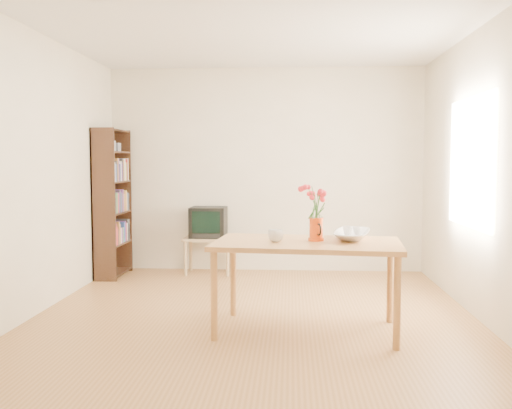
# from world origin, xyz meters

# --- Properties ---
(room) EXTENTS (4.50, 4.50, 4.50)m
(room) POSITION_xyz_m (0.03, 0.00, 1.30)
(room) COLOR olive
(room) RESTS_ON ground
(table) EXTENTS (1.60, 1.02, 0.75)m
(table) POSITION_xyz_m (0.47, -0.41, 0.68)
(table) COLOR #A56D38
(table) RESTS_ON ground
(tv_stand) EXTENTS (0.60, 0.45, 0.46)m
(tv_stand) POSITION_xyz_m (-0.70, 1.97, 0.39)
(tv_stand) COLOR tan
(tv_stand) RESTS_ON ground
(bookshelf) EXTENTS (0.28, 0.70, 1.80)m
(bookshelf) POSITION_xyz_m (-1.85, 1.75, 0.84)
(bookshelf) COLOR black
(bookshelf) RESTS_ON ground
(pitcher) EXTENTS (0.13, 0.21, 0.20)m
(pitcher) POSITION_xyz_m (0.54, -0.36, 0.84)
(pitcher) COLOR #E4460D
(pitcher) RESTS_ON table
(flowers) EXTENTS (0.22, 0.22, 0.32)m
(flowers) POSITION_xyz_m (0.54, -0.36, 1.09)
(flowers) COLOR #E63644
(flowers) RESTS_ON pitcher
(mug) EXTENTS (0.16, 0.16, 0.10)m
(mug) POSITION_xyz_m (0.21, -0.44, 0.80)
(mug) COLOR white
(mug) RESTS_ON table
(bowl) EXTENTS (0.51, 0.51, 0.41)m
(bowl) POSITION_xyz_m (0.85, -0.22, 0.95)
(bowl) COLOR white
(bowl) RESTS_ON table
(teacup_a) EXTENTS (0.10, 0.10, 0.07)m
(teacup_a) POSITION_xyz_m (0.81, -0.22, 0.91)
(teacup_a) COLOR white
(teacup_a) RESTS_ON bowl
(teacup_b) EXTENTS (0.08, 0.08, 0.06)m
(teacup_b) POSITION_xyz_m (0.90, -0.20, 0.91)
(teacup_b) COLOR white
(teacup_b) RESTS_ON bowl
(television) EXTENTS (0.44, 0.41, 0.38)m
(television) POSITION_xyz_m (-0.70, 1.98, 0.65)
(television) COLOR black
(television) RESTS_ON tv_stand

